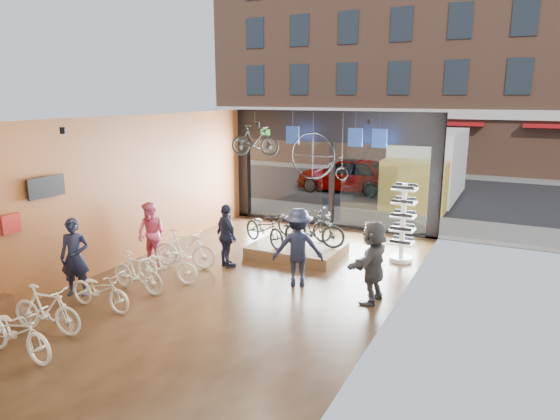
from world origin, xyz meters
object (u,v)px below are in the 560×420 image
Objects in this scene: floor_bike_1 at (46,309)px; customer_3 at (298,247)px; customer_0 at (75,257)px; display_bike_mid at (314,229)px; floor_bike_4 at (167,265)px; display_bike_left at (265,228)px; box_truck at (425,168)px; penny_farthing at (322,158)px; hung_bike at (255,140)px; floor_bike_2 at (100,290)px; floor_bike_3 at (138,272)px; street_car at (349,174)px; floor_bike_5 at (185,249)px; customer_5 at (373,262)px; sunglasses_rack at (403,223)px; customer_2 at (227,236)px; customer_1 at (151,234)px; display_platform at (297,250)px; display_bike_right at (304,223)px; floor_bike_0 at (16,331)px.

floor_bike_1 is 5.29m from customer_3.
display_bike_mid is at bearing 25.80° from customer_0.
floor_bike_4 is 0.96× the size of display_bike_mid.
box_truck is at bearing 10.77° from display_bike_left.
penny_farthing is at bearing 37.00° from customer_0.
hung_bike is (-2.67, 1.58, 2.13)m from display_bike_mid.
floor_bike_3 is (0.04, 1.06, 0.04)m from floor_bike_2.
customer_3 is at bearing -76.35° from penny_farthing.
hung_bike is (-0.05, 5.53, 2.47)m from floor_bike_3.
street_car is at bearing -9.20° from floor_bike_4.
display_bike_left is (1.34, 1.79, 0.26)m from floor_bike_5.
box_truck is 4.08× the size of customer_5.
customer_0 is at bearing 131.53° from display_bike_mid.
sunglasses_rack is at bearing -18.03° from penny_farthing.
floor_bike_2 is 0.99× the size of floor_bike_4.
display_bike_mid is at bearing -173.59° from sunglasses_rack.
hung_bike is (-0.26, 4.77, 2.51)m from floor_bike_4.
penny_farthing reaches higher than customer_3.
penny_farthing is (1.23, 3.31, 1.68)m from customer_2.
customer_1 reaches higher than floor_bike_1.
floor_bike_5 is 0.80× the size of sunglasses_rack.
box_truck is at bearing -12.84° from floor_bike_3.
display_bike_mid is at bearing -103.33° from customer_2.
display_platform is 2.92m from sunglasses_rack.
floor_bike_4 is 4.24m from display_bike_right.
display_bike_mid reaches higher than floor_bike_1.
display_bike_left is at bearing 44.64° from customer_1.
display_bike_mid is (0.49, 0.03, 0.65)m from display_platform.
display_bike_mid reaches higher than floor_bike_5.
penny_farthing is at bearing 89.21° from display_platform.
street_car is at bearing -9.41° from floor_bike_1.
customer_0 reaches higher than floor_bike_4.
customer_0 is at bearing -6.11° from street_car.
display_bike_mid is (2.46, 7.05, 0.34)m from floor_bike_0.
display_platform is at bearing -27.35° from floor_bike_1.
customer_2 reaches higher than floor_bike_2.
floor_bike_3 is 0.91× the size of customer_1.
customer_3 is at bearing 7.11° from customer_0.
hung_bike reaches higher than customer_0.
display_bike_mid is 1.00× the size of customer_1.
floor_bike_3 is 6.06m from hung_bike.
customer_2 is 4.59m from sunglasses_rack.
sunglasses_rack is at bearing 26.81° from street_car.
floor_bike_5 is 0.69× the size of display_platform.
customer_2 is (0.93, 0.51, 0.32)m from floor_bike_5.
display_bike_mid reaches higher than floor_bike_2.
customer_2 is (-0.40, -1.28, 0.06)m from display_bike_left.
street_car is 1.95× the size of display_platform.
customer_0 is 7.27m from penny_farthing.
customer_5 is at bearing -38.52° from display_platform.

